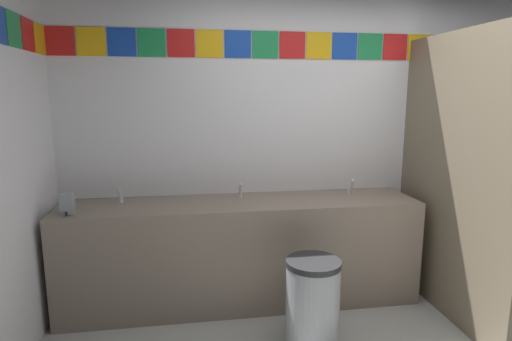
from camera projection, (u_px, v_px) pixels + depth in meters
The scene contains 9 objects.
wall_back at pixel (327, 130), 3.66m from camera, with size 4.54×0.09×2.75m.
vanity_counter at pixel (242, 251), 3.39m from camera, with size 2.83×0.59×0.85m.
faucet_left at pixel (120, 197), 3.25m from camera, with size 0.04×0.10×0.14m.
faucet_center at pixel (240, 192), 3.39m from camera, with size 0.04×0.10×0.14m.
faucet_right at pixel (350, 188), 3.53m from camera, with size 0.04×0.10×0.14m.
soap_dispenser at pixel (67, 204), 2.94m from camera, with size 0.09×0.09×0.16m.
stall_divider at pixel (496, 185), 2.88m from camera, with size 0.92×1.41×2.14m.
toilet at pixel (490, 255), 3.64m from camera, with size 0.39×0.49×0.74m.
trash_bin at pixel (312, 303), 2.81m from camera, with size 0.37×0.37×0.61m.
Camera 1 is at (-1.19, -1.88, 1.70)m, focal length 29.19 mm.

